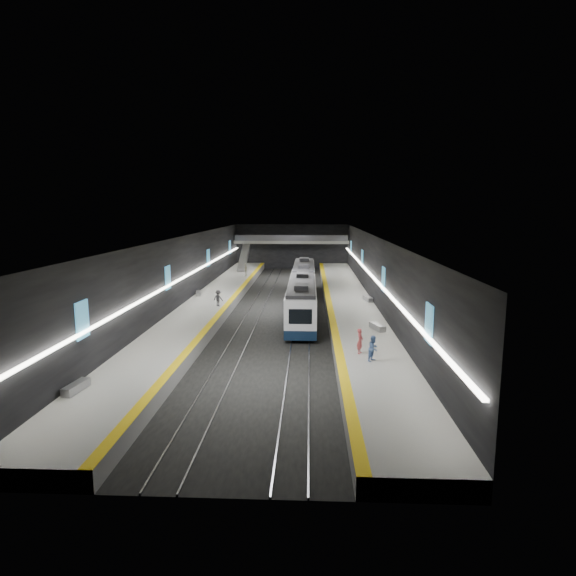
{
  "coord_description": "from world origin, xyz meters",
  "views": [
    {
      "loc": [
        3.21,
        -51.55,
        10.89
      ],
      "look_at": [
        0.86,
        0.46,
        2.2
      ],
      "focal_mm": 30.0,
      "sensor_mm": 36.0,
      "label": 1
    }
  ],
  "objects_px": {
    "bench_right_near": "(377,327)",
    "passenger_left_a": "(246,270)",
    "bench_right_far": "(368,299)",
    "bench_left_near": "(76,387)",
    "escalator": "(244,258)",
    "train": "(303,288)",
    "passenger_left_b": "(218,298)",
    "passenger_right_b": "(373,349)",
    "passenger_right_a": "(360,341)",
    "bench_left_far": "(198,293)"
  },
  "relations": [
    {
      "from": "train",
      "to": "bench_left_far",
      "type": "height_order",
      "value": "train"
    },
    {
      "from": "bench_left_far",
      "to": "passenger_right_b",
      "type": "height_order",
      "value": "passenger_right_b"
    },
    {
      "from": "bench_left_far",
      "to": "passenger_left_b",
      "type": "bearing_deg",
      "value": -71.49
    },
    {
      "from": "passenger_right_b",
      "to": "passenger_left_a",
      "type": "distance_m",
      "value": 41.1
    },
    {
      "from": "escalator",
      "to": "passenger_right_b",
      "type": "bearing_deg",
      "value": -72.46
    },
    {
      "from": "bench_right_near",
      "to": "passenger_left_a",
      "type": "xyz_separation_m",
      "value": [
        -14.89,
        30.57,
        0.71
      ]
    },
    {
      "from": "escalator",
      "to": "bench_right_near",
      "type": "bearing_deg",
      "value": -67.26
    },
    {
      "from": "bench_left_far",
      "to": "bench_right_far",
      "type": "xyz_separation_m",
      "value": [
        19.0,
        -2.71,
        0.02
      ]
    },
    {
      "from": "train",
      "to": "passenger_right_b",
      "type": "distance_m",
      "value": 22.51
    },
    {
      "from": "passenger_right_b",
      "to": "bench_left_near",
      "type": "bearing_deg",
      "value": 147.21
    },
    {
      "from": "passenger_right_a",
      "to": "passenger_right_b",
      "type": "relative_size",
      "value": 1.02
    },
    {
      "from": "bench_right_near",
      "to": "bench_left_far",
      "type": "bearing_deg",
      "value": 122.11
    },
    {
      "from": "passenger_right_b",
      "to": "passenger_left_a",
      "type": "relative_size",
      "value": 0.89
    },
    {
      "from": "escalator",
      "to": "passenger_right_b",
      "type": "xyz_separation_m",
      "value": [
        14.9,
        -47.14,
        -1.05
      ]
    },
    {
      "from": "escalator",
      "to": "bench_right_near",
      "type": "height_order",
      "value": "escalator"
    },
    {
      "from": "bench_left_near",
      "to": "passenger_left_a",
      "type": "relative_size",
      "value": 1.03
    },
    {
      "from": "bench_right_far",
      "to": "passenger_left_b",
      "type": "distance_m",
      "value": 15.91
    },
    {
      "from": "passenger_right_a",
      "to": "passenger_left_b",
      "type": "xyz_separation_m",
      "value": [
        -12.74,
        15.56,
        -0.05
      ]
    },
    {
      "from": "escalator",
      "to": "passenger_left_b",
      "type": "height_order",
      "value": "escalator"
    },
    {
      "from": "escalator",
      "to": "bench_right_near",
      "type": "distance_m",
      "value": 42.2
    },
    {
      "from": "bench_left_far",
      "to": "passenger_right_a",
      "type": "bearing_deg",
      "value": -64.27
    },
    {
      "from": "bench_left_near",
      "to": "bench_right_near",
      "type": "height_order",
      "value": "bench_right_near"
    },
    {
      "from": "passenger_left_b",
      "to": "bench_left_near",
      "type": "bearing_deg",
      "value": 101.45
    },
    {
      "from": "train",
      "to": "bench_left_near",
      "type": "relative_size",
      "value": 15.27
    },
    {
      "from": "bench_right_near",
      "to": "passenger_left_a",
      "type": "height_order",
      "value": "passenger_left_a"
    },
    {
      "from": "bench_left_far",
      "to": "passenger_right_b",
      "type": "relative_size",
      "value": 1.1
    },
    {
      "from": "passenger_right_a",
      "to": "train",
      "type": "bearing_deg",
      "value": 33.02
    },
    {
      "from": "bench_right_near",
      "to": "escalator",
      "type": "bearing_deg",
      "value": 94.23
    },
    {
      "from": "passenger_right_b",
      "to": "bench_left_far",
      "type": "bearing_deg",
      "value": 73.46
    },
    {
      "from": "passenger_left_a",
      "to": "passenger_left_b",
      "type": "xyz_separation_m",
      "value": [
        0.05,
        -21.64,
        -0.13
      ]
    },
    {
      "from": "bench_right_far",
      "to": "passenger_left_a",
      "type": "relative_size",
      "value": 1.07
    },
    {
      "from": "bench_left_near",
      "to": "bench_right_far",
      "type": "xyz_separation_m",
      "value": [
        18.96,
        26.61,
        0.01
      ]
    },
    {
      "from": "bench_left_near",
      "to": "bench_right_far",
      "type": "distance_m",
      "value": 32.67
    },
    {
      "from": "bench_right_far",
      "to": "passenger_left_a",
      "type": "height_order",
      "value": "passenger_left_a"
    },
    {
      "from": "bench_left_near",
      "to": "bench_right_far",
      "type": "bearing_deg",
      "value": 61.57
    },
    {
      "from": "bench_left_far",
      "to": "train",
      "type": "bearing_deg",
      "value": -17.29
    },
    {
      "from": "train",
      "to": "passenger_left_b",
      "type": "distance_m",
      "value": 9.8
    },
    {
      "from": "bench_left_near",
      "to": "bench_right_near",
      "type": "distance_m",
      "value": 23.19
    },
    {
      "from": "escalator",
      "to": "bench_right_far",
      "type": "bearing_deg",
      "value": -57.39
    },
    {
      "from": "escalator",
      "to": "bench_left_near",
      "type": "height_order",
      "value": "escalator"
    },
    {
      "from": "passenger_right_b",
      "to": "bench_right_near",
      "type": "bearing_deg",
      "value": 27.82
    },
    {
      "from": "bench_right_near",
      "to": "passenger_right_b",
      "type": "height_order",
      "value": "passenger_right_b"
    },
    {
      "from": "bench_left_far",
      "to": "passenger_right_a",
      "type": "distance_m",
      "value": 27.06
    },
    {
      "from": "bench_right_far",
      "to": "escalator",
      "type": "bearing_deg",
      "value": 112.24
    },
    {
      "from": "bench_left_near",
      "to": "bench_right_far",
      "type": "relative_size",
      "value": 0.96
    },
    {
      "from": "train",
      "to": "passenger_left_b",
      "type": "xyz_separation_m",
      "value": [
        -8.54,
        -4.79,
        -0.38
      ]
    },
    {
      "from": "bench_right_far",
      "to": "passenger_left_b",
      "type": "bearing_deg",
      "value": -178.05
    },
    {
      "from": "bench_left_far",
      "to": "bench_right_near",
      "type": "distance_m",
      "value": 23.68
    },
    {
      "from": "bench_right_near",
      "to": "bench_right_far",
      "type": "bearing_deg",
      "value": 68.25
    },
    {
      "from": "bench_right_near",
      "to": "passenger_left_a",
      "type": "bearing_deg",
      "value": 97.47
    }
  ]
}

